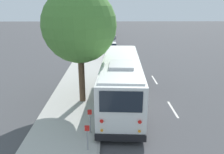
# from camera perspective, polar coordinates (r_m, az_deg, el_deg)

# --- Properties ---
(ground_plane) EXTENTS (160.00, 160.00, 0.00)m
(ground_plane) POSITION_cam_1_polar(r_m,az_deg,el_deg) (15.13, 5.21, -7.62)
(ground_plane) COLOR #474749
(sidewalk_slab) EXTENTS (80.00, 3.72, 0.15)m
(sidewalk_slab) POSITION_cam_1_polar(r_m,az_deg,el_deg) (15.20, -10.14, -7.39)
(sidewalk_slab) COLOR #B2AFA8
(sidewalk_slab) RESTS_ON ground
(curb_strip) EXTENTS (80.00, 0.14, 0.15)m
(curb_strip) POSITION_cam_1_polar(r_m,az_deg,el_deg) (15.02, -2.80, -7.44)
(curb_strip) COLOR #9D9A94
(curb_strip) RESTS_ON ground
(shuttle_bus) EXTENTS (10.86, 3.15, 3.32)m
(shuttle_bus) POSITION_cam_1_polar(r_m,az_deg,el_deg) (15.19, 2.37, -0.18)
(shuttle_bus) COLOR white
(shuttle_bus) RESTS_ON ground
(parked_sedan_navy) EXTENTS (4.29, 1.85, 1.28)m
(parked_sedan_navy) POSITION_cam_1_polar(r_m,az_deg,el_deg) (27.13, 0.19, 5.55)
(parked_sedan_navy) COLOR #19234C
(parked_sedan_navy) RESTS_ON ground
(parked_sedan_white) EXTENTS (4.28, 1.77, 1.26)m
(parked_sedan_white) POSITION_cam_1_polar(r_m,az_deg,el_deg) (32.99, -0.18, 7.84)
(parked_sedan_white) COLOR silver
(parked_sedan_white) RESTS_ON ground
(parked_sedan_gray) EXTENTS (4.20, 1.76, 1.30)m
(parked_sedan_gray) POSITION_cam_1_polar(r_m,az_deg,el_deg) (39.34, -0.36, 9.59)
(parked_sedan_gray) COLOR slate
(parked_sedan_gray) RESTS_ON ground
(parked_sedan_silver) EXTENTS (4.45, 2.02, 1.28)m
(parked_sedan_silver) POSITION_cam_1_polar(r_m,az_deg,el_deg) (46.14, -0.28, 10.88)
(parked_sedan_silver) COLOR #A8AAAF
(parked_sedan_silver) RESTS_ON ground
(parked_sedan_maroon) EXTENTS (4.69, 1.72, 1.32)m
(parked_sedan_maroon) POSITION_cam_1_polar(r_m,az_deg,el_deg) (51.76, -0.41, 11.72)
(parked_sedan_maroon) COLOR maroon
(parked_sedan_maroon) RESTS_ON ground
(street_tree) EXTENTS (4.77, 4.77, 8.30)m
(street_tree) POSITION_cam_1_polar(r_m,az_deg,el_deg) (14.49, -8.52, 14.44)
(street_tree) COLOR brown
(street_tree) RESTS_ON sidewalk_slab
(sign_post_near) EXTENTS (0.06, 0.22, 1.29)m
(sign_post_near) POSITION_cam_1_polar(r_m,az_deg,el_deg) (10.45, -6.44, -15.41)
(sign_post_near) COLOR gray
(sign_post_near) RESTS_ON sidewalk_slab
(sign_post_far) EXTENTS (0.06, 0.22, 1.32)m
(sign_post_far) POSITION_cam_1_polar(r_m,az_deg,el_deg) (11.72, -5.77, -11.26)
(sign_post_far) COLOR gray
(sign_post_far) RESTS_ON sidewalk_slab
(lane_stripe_mid) EXTENTS (2.40, 0.14, 0.01)m
(lane_stripe_mid) POSITION_cam_1_polar(r_m,az_deg,el_deg) (15.21, 15.58, -8.10)
(lane_stripe_mid) COLOR silver
(lane_stripe_mid) RESTS_ON ground
(lane_stripe_ahead) EXTENTS (2.40, 0.14, 0.01)m
(lane_stripe_ahead) POSITION_cam_1_polar(r_m,az_deg,el_deg) (20.58, 11.04, -0.71)
(lane_stripe_ahead) COLOR silver
(lane_stripe_ahead) RESTS_ON ground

